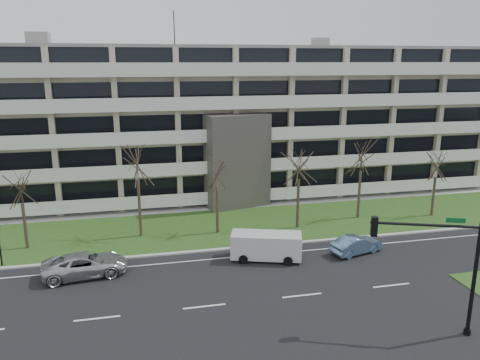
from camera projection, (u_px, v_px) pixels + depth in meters
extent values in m
plane|color=black|center=(302.00, 295.00, 28.45)|extent=(160.00, 160.00, 0.00)
cube|color=#1E4717|center=(251.00, 224.00, 40.73)|extent=(90.00, 10.00, 0.06)
cube|color=#B2B2AD|center=(266.00, 245.00, 36.00)|extent=(90.00, 0.35, 0.12)
cube|color=#B2B2AD|center=(237.00, 206.00, 45.93)|extent=(90.00, 2.00, 0.08)
cube|color=white|center=(272.00, 254.00, 34.59)|extent=(90.00, 0.12, 0.01)
cube|color=#C4B598|center=(224.00, 121.00, 50.69)|extent=(60.00, 12.00, 15.00)
cube|color=gray|center=(223.00, 48.00, 48.78)|extent=(60.50, 12.50, 0.30)
cube|color=#4C4742|center=(237.00, 161.00, 44.82)|extent=(6.39, 3.69, 9.00)
cube|color=black|center=(238.00, 187.00, 45.25)|extent=(4.92, 1.19, 3.50)
cube|color=gray|center=(38.00, 39.00, 44.79)|extent=(2.00, 2.00, 1.20)
cylinder|color=black|center=(174.00, 29.00, 47.27)|extent=(0.10, 0.10, 3.50)
cube|color=black|center=(235.00, 183.00, 46.34)|extent=(58.00, 0.10, 1.80)
cube|color=white|center=(237.00, 199.00, 46.07)|extent=(58.00, 1.40, 0.22)
cube|color=white|center=(238.00, 195.00, 45.31)|extent=(58.00, 0.08, 1.00)
cube|color=black|center=(235.00, 153.00, 45.59)|extent=(58.00, 0.10, 1.80)
cube|color=white|center=(237.00, 170.00, 45.32)|extent=(58.00, 1.40, 0.22)
cube|color=white|center=(238.00, 165.00, 44.56)|extent=(58.00, 0.08, 1.00)
cube|color=black|center=(235.00, 122.00, 44.85)|extent=(58.00, 0.10, 1.80)
cube|color=white|center=(237.00, 139.00, 44.58)|extent=(58.00, 1.40, 0.22)
cube|color=white|center=(238.00, 134.00, 43.81)|extent=(58.00, 0.08, 1.00)
cube|color=black|center=(235.00, 91.00, 44.10)|extent=(58.00, 0.10, 1.80)
cube|color=white|center=(237.00, 107.00, 43.83)|extent=(58.00, 1.40, 0.22)
cube|color=white|center=(238.00, 102.00, 43.07)|extent=(58.00, 0.08, 1.00)
cube|color=black|center=(235.00, 58.00, 43.36)|extent=(58.00, 0.10, 1.80)
cube|color=white|center=(236.00, 75.00, 43.09)|extent=(58.00, 1.40, 0.22)
cube|color=white|center=(238.00, 68.00, 42.32)|extent=(58.00, 0.08, 1.00)
imported|color=silver|center=(85.00, 265.00, 30.94)|extent=(5.76, 3.17, 1.53)
imported|color=#658AAF|center=(356.00, 245.00, 34.55)|extent=(4.27, 2.49, 1.33)
cube|color=silver|center=(266.00, 245.00, 33.42)|extent=(5.30, 3.26, 1.75)
cube|color=black|center=(266.00, 239.00, 33.29)|extent=(4.90, 3.01, 0.64)
cube|color=silver|center=(299.00, 248.00, 33.25)|extent=(0.84, 1.77, 1.10)
cylinder|color=black|center=(243.00, 259.00, 32.84)|extent=(0.68, 0.41, 0.64)
cylinder|color=black|center=(245.00, 249.00, 34.62)|extent=(0.68, 0.41, 0.64)
cylinder|color=black|center=(288.00, 261.00, 32.58)|extent=(0.68, 0.41, 0.64)
cylinder|color=black|center=(288.00, 251.00, 34.36)|extent=(0.68, 0.41, 0.64)
cylinder|color=black|center=(467.00, 332.00, 24.40)|extent=(0.37, 0.37, 0.31)
cylinder|color=black|center=(474.00, 281.00, 23.68)|extent=(0.20, 0.20, 6.12)
cylinder|color=black|center=(425.00, 225.00, 23.32)|extent=(5.02, 2.00, 0.14)
cube|color=black|center=(374.00, 226.00, 23.70)|extent=(0.42, 0.42, 1.02)
sphere|color=red|center=(375.00, 220.00, 23.62)|extent=(0.20, 0.20, 0.20)
sphere|color=orange|center=(374.00, 226.00, 23.70)|extent=(0.20, 0.20, 0.20)
sphere|color=green|center=(374.00, 232.00, 23.78)|extent=(0.20, 0.20, 0.20)
cube|color=#0C5926|center=(456.00, 220.00, 23.05)|extent=(0.87, 0.36, 0.26)
cylinder|color=black|center=(0.00, 246.00, 32.16)|extent=(0.12, 0.12, 2.93)
cylinder|color=#382B21|center=(25.00, 226.00, 35.10)|extent=(0.24, 0.24, 3.58)
cylinder|color=#382B21|center=(140.00, 208.00, 37.39)|extent=(0.24, 0.24, 4.78)
cylinder|color=#382B21|center=(217.00, 210.00, 38.26)|extent=(0.24, 0.24, 3.96)
cylinder|color=#382B21|center=(298.00, 204.00, 39.43)|extent=(0.24, 0.24, 4.25)
cylinder|color=#382B21|center=(359.00, 195.00, 41.91)|extent=(0.24, 0.24, 4.35)
cylinder|color=#382B21|center=(433.00, 197.00, 42.61)|extent=(0.24, 0.24, 3.64)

